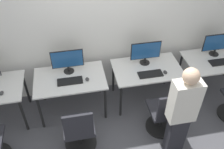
# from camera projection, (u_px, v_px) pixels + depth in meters

# --- Properties ---
(ground_plane) EXTENTS (20.00, 20.00, 0.00)m
(ground_plane) POSITION_uv_depth(u_px,v_px,m) (114.00, 118.00, 4.23)
(ground_plane) COLOR #4C4C51
(wall_back) EXTENTS (12.00, 0.05, 2.80)m
(wall_back) POSITION_uv_depth(u_px,v_px,m) (103.00, 20.00, 3.96)
(wall_back) COLOR silver
(wall_back) RESTS_ON ground_plane
(mouse_far_left) EXTENTS (0.06, 0.09, 0.03)m
(mouse_far_left) POSITION_uv_depth(u_px,v_px,m) (1.00, 93.00, 3.67)
(mouse_far_left) COLOR #333333
(mouse_far_left) RESTS_ON desk_far_left
(desk_left) EXTENTS (1.13, 0.72, 0.70)m
(desk_left) POSITION_uv_depth(u_px,v_px,m) (70.00, 82.00, 3.99)
(desk_left) COLOR silver
(desk_left) RESTS_ON ground_plane
(monitor_left) EXTENTS (0.51, 0.17, 0.41)m
(monitor_left) POSITION_uv_depth(u_px,v_px,m) (67.00, 60.00, 3.93)
(monitor_left) COLOR black
(monitor_left) RESTS_ON desk_left
(keyboard_left) EXTENTS (0.39, 0.17, 0.02)m
(keyboard_left) POSITION_uv_depth(u_px,v_px,m) (70.00, 81.00, 3.88)
(keyboard_left) COLOR black
(keyboard_left) RESTS_ON desk_left
(mouse_left) EXTENTS (0.06, 0.09, 0.03)m
(mouse_left) POSITION_uv_depth(u_px,v_px,m) (87.00, 79.00, 3.90)
(mouse_left) COLOR #333333
(mouse_left) RESTS_ON desk_left
(office_chair_left) EXTENTS (0.48, 0.48, 0.90)m
(office_chair_left) POSITION_uv_depth(u_px,v_px,m) (79.00, 132.00, 3.56)
(office_chair_left) COLOR black
(office_chair_left) RESTS_ON ground_plane
(desk_right) EXTENTS (1.13, 0.72, 0.70)m
(desk_right) POSITION_uv_depth(u_px,v_px,m) (147.00, 72.00, 4.18)
(desk_right) COLOR silver
(desk_right) RESTS_ON ground_plane
(monitor_right) EXTENTS (0.51, 0.17, 0.41)m
(monitor_right) POSITION_uv_depth(u_px,v_px,m) (146.00, 52.00, 4.11)
(monitor_right) COLOR black
(monitor_right) RESTS_ON desk_right
(keyboard_right) EXTENTS (0.39, 0.17, 0.02)m
(keyboard_right) POSITION_uv_depth(u_px,v_px,m) (150.00, 74.00, 4.01)
(keyboard_right) COLOR black
(keyboard_right) RESTS_ON desk_right
(mouse_right) EXTENTS (0.06, 0.09, 0.03)m
(mouse_right) POSITION_uv_depth(u_px,v_px,m) (165.00, 72.00, 4.03)
(mouse_right) COLOR #333333
(mouse_right) RESTS_ON desk_right
(office_chair_right) EXTENTS (0.48, 0.48, 0.90)m
(office_chair_right) POSITION_uv_depth(u_px,v_px,m) (164.00, 115.00, 3.81)
(office_chair_right) COLOR black
(office_chair_right) RESTS_ON ground_plane
(person_right) EXTENTS (0.36, 0.20, 1.55)m
(person_right) POSITION_uv_depth(u_px,v_px,m) (182.00, 112.00, 3.23)
(person_right) COLOR #232328
(person_right) RESTS_ON ground_plane
(desk_far_right) EXTENTS (1.13, 0.72, 0.70)m
(desk_far_right) POSITION_uv_depth(u_px,v_px,m) (217.00, 63.00, 4.37)
(desk_far_right) COLOR silver
(desk_far_right) RESTS_ON ground_plane
(monitor_far_right) EXTENTS (0.51, 0.17, 0.41)m
(monitor_far_right) POSITION_uv_depth(u_px,v_px,m) (217.00, 44.00, 4.30)
(monitor_far_right) COLOR black
(monitor_far_right) RESTS_ON desk_far_right
(keyboard_far_right) EXTENTS (0.39, 0.17, 0.02)m
(keyboard_far_right) POSITION_uv_depth(u_px,v_px,m) (221.00, 62.00, 4.25)
(keyboard_far_right) COLOR black
(keyboard_far_right) RESTS_ON desk_far_right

